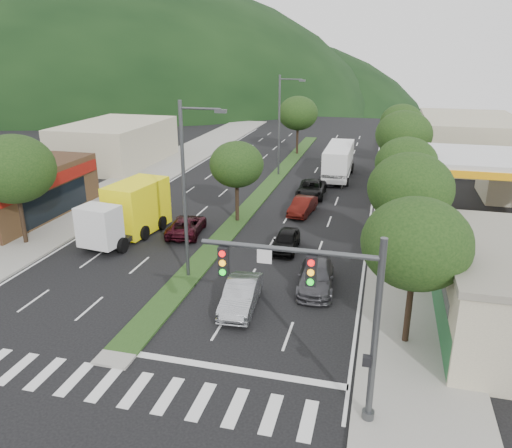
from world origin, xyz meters
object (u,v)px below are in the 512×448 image
(tree_med_near, at_px, (237,165))
(motorhome, at_px, (338,161))
(tree_r_e, at_px, (402,122))
(traffic_signal, at_px, (330,300))
(streetlight_mid, at_px, (281,121))
(streetlight_near, at_px, (187,184))
(car_queue_a, at_px, (286,240))
(tree_r_c, at_px, (406,163))
(car_queue_b, at_px, (316,277))
(sedan_silver, at_px, (241,295))
(car_queue_d, at_px, (311,189))
(tree_med_far, at_px, (298,113))
(box_truck, at_px, (130,212))
(tree_r_d, at_px, (404,135))
(tree_r_b, at_px, (410,189))
(a_frame_sign, at_px, (459,360))
(tree_l_a, at_px, (14,169))
(car_queue_e, at_px, (328,177))
(suv_maroon, at_px, (187,225))
(tree_r_a, at_px, (416,244))
(car_queue_c, at_px, (303,206))

(tree_med_near, height_order, motorhome, tree_med_near)
(tree_r_e, bearing_deg, traffic_signal, -94.09)
(streetlight_mid, distance_m, motorhome, 7.02)
(streetlight_near, xyz_separation_m, car_queue_a, (4.47, 5.41, -4.94))
(tree_r_c, xyz_separation_m, tree_med_near, (-12.00, -2.00, -0.32))
(tree_r_c, distance_m, car_queue_b, 13.13)
(sedan_silver, bearing_deg, car_queue_d, 84.61)
(car_queue_b, xyz_separation_m, car_queue_d, (-2.89, 17.59, 0.02))
(tree_r_e, bearing_deg, tree_med_far, 161.57)
(car_queue_a, xyz_separation_m, box_truck, (-11.03, -0.17, 1.09))
(tree_r_d, distance_m, car_queue_b, 22.54)
(tree_r_b, height_order, tree_r_d, tree_r_d)
(tree_r_b, distance_m, motorhome, 22.47)
(tree_r_c, distance_m, a_frame_sign, 18.39)
(tree_l_a, bearing_deg, sedan_silver, -16.16)
(car_queue_e, distance_m, motorhome, 2.74)
(tree_med_near, bearing_deg, traffic_signal, -65.20)
(tree_l_a, height_order, car_queue_b, tree_l_a)
(tree_med_near, relative_size, streetlight_near, 0.60)
(traffic_signal, height_order, car_queue_d, traffic_signal)
(tree_r_c, distance_m, tree_med_far, 26.83)
(car_queue_e, bearing_deg, traffic_signal, -86.14)
(streetlight_near, height_order, a_frame_sign, streetlight_near)
(sedan_silver, relative_size, suv_maroon, 0.95)
(tree_r_a, height_order, tree_l_a, tree_l_a)
(streetlight_near, bearing_deg, tree_r_d, 61.80)
(traffic_signal, xyz_separation_m, car_queue_a, (-4.35, 14.95, -4.00))
(car_queue_b, relative_size, box_truck, 0.61)
(tree_l_a, height_order, streetlight_mid, streetlight_mid)
(motorhome, bearing_deg, car_queue_a, -93.93)
(motorhome, bearing_deg, car_queue_e, -106.45)
(tree_l_a, bearing_deg, tree_r_a, -13.76)
(suv_maroon, xyz_separation_m, car_queue_c, (7.22, 6.49, 0.02))
(tree_r_c, xyz_separation_m, suv_maroon, (-14.71, -5.48, -4.10))
(streetlight_mid, relative_size, motorhome, 1.17)
(suv_maroon, bearing_deg, tree_r_b, 162.67)
(car_queue_e, height_order, a_frame_sign, a_frame_sign)
(tree_r_a, distance_m, car_queue_c, 19.04)
(tree_r_c, bearing_deg, tree_r_a, -90.00)
(tree_r_c, xyz_separation_m, box_truck, (-18.35, -6.75, -3.02))
(tree_r_e, height_order, tree_med_near, tree_r_e)
(car_queue_d, bearing_deg, box_truck, -131.93)
(traffic_signal, xyz_separation_m, car_queue_d, (-4.58, 27.55, -3.94))
(car_queue_b, relative_size, a_frame_sign, 3.96)
(car_queue_a, bearing_deg, car_queue_c, 90.33)
(tree_l_a, xyz_separation_m, motorhome, (18.57, 23.42, -3.44))
(traffic_signal, bearing_deg, tree_med_far, 101.22)
(tree_r_c, distance_m, car_queue_c, 8.59)
(tree_r_a, bearing_deg, car_queue_d, 108.93)
(streetlight_mid, xyz_separation_m, a_frame_sign, (13.79, -30.83, -4.90))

